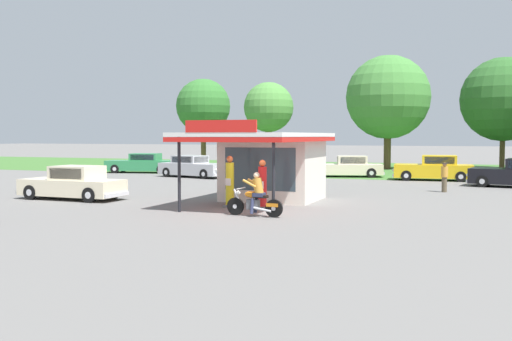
# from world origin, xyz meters

# --- Properties ---
(ground_plane) EXTENTS (300.00, 300.00, 0.00)m
(ground_plane) POSITION_xyz_m (0.00, 0.00, 0.00)
(ground_plane) COLOR slate
(grass_verge_strip) EXTENTS (120.00, 24.00, 0.01)m
(grass_verge_strip) POSITION_xyz_m (0.00, 30.00, 0.00)
(grass_verge_strip) COLOR #3D6B2D
(grass_verge_strip) RESTS_ON ground
(service_station_kiosk) EXTENTS (4.65, 7.62, 3.43)m
(service_station_kiosk) POSITION_xyz_m (-0.75, 3.88, 1.75)
(service_station_kiosk) COLOR silver
(service_station_kiosk) RESTS_ON ground
(gas_pump_nearside) EXTENTS (0.44, 0.44, 2.07)m
(gas_pump_nearside) POSITION_xyz_m (-1.45, 1.12, 0.95)
(gas_pump_nearside) COLOR slate
(gas_pump_nearside) RESTS_ON ground
(gas_pump_offside) EXTENTS (0.44, 0.44, 1.93)m
(gas_pump_offside) POSITION_xyz_m (-0.06, 1.12, 0.88)
(gas_pump_offside) COLOR slate
(gas_pump_offside) RESTS_ON ground
(motorcycle_with_rider) EXTENTS (2.15, 0.70, 1.58)m
(motorcycle_with_rider) POSITION_xyz_m (0.46, -0.97, 0.65)
(motorcycle_with_rider) COLOR black
(motorcycle_with_rider) RESTS_ON ground
(featured_classic_sedan) EXTENTS (4.98, 1.96, 1.52)m
(featured_classic_sedan) POSITION_xyz_m (-9.23, 1.25, 0.69)
(featured_classic_sedan) COLOR beige
(featured_classic_sedan) RESTS_ON ground
(parked_car_back_row_centre_right) EXTENTS (5.43, 3.04, 1.50)m
(parked_car_back_row_centre_right) POSITION_xyz_m (-10.71, 15.81, 0.69)
(parked_car_back_row_centre_right) COLOR #B7B7BC
(parked_car_back_row_centre_right) RESTS_ON ground
(parked_car_back_row_centre) EXTENTS (5.58, 3.24, 1.47)m
(parked_car_back_row_centre) POSITION_xyz_m (-0.92, 20.06, 0.66)
(parked_car_back_row_centre) COLOR beige
(parked_car_back_row_centre) RESTS_ON ground
(parked_car_second_row_spare) EXTENTS (5.81, 3.01, 1.50)m
(parked_car_second_row_spare) POSITION_xyz_m (-16.62, 18.73, 0.68)
(parked_car_second_row_spare) COLOR #2D844C
(parked_car_second_row_spare) RESTS_ON ground
(parked_car_back_row_right) EXTENTS (5.15, 2.33, 1.62)m
(parked_car_back_row_right) POSITION_xyz_m (5.07, 18.85, 0.74)
(parked_car_back_row_right) COLOR gold
(parked_car_back_row_right) RESTS_ON ground
(bystander_leaning_by_kiosk) EXTENTS (0.34, 0.34, 1.51)m
(bystander_leaning_by_kiosk) POSITION_xyz_m (6.16, 10.86, 0.80)
(bystander_leaning_by_kiosk) COLOR brown
(bystander_leaning_by_kiosk) RESTS_ON ground
(tree_oak_distant_spare) EXTENTS (7.15, 7.15, 9.54)m
(tree_oak_distant_spare) POSITION_xyz_m (9.47, 34.09, 5.96)
(tree_oak_distant_spare) COLOR brown
(tree_oak_distant_spare) RESTS_ON ground
(tree_oak_far_left) EXTENTS (7.14, 7.14, 9.72)m
(tree_oak_far_left) POSITION_xyz_m (0.28, 30.66, 6.13)
(tree_oak_far_left) COLOR brown
(tree_oak_far_left) RESTS_ON ground
(tree_oak_far_right) EXTENTS (4.40, 4.40, 7.58)m
(tree_oak_far_right) POSITION_xyz_m (-9.77, 28.47, 5.32)
(tree_oak_far_right) COLOR brown
(tree_oak_far_right) RESTS_ON ground
(tree_oak_centre) EXTENTS (5.16, 5.16, 8.27)m
(tree_oak_centre) POSITION_xyz_m (-17.12, 30.16, 5.53)
(tree_oak_centre) COLOR brown
(tree_oak_centre) RESTS_ON ground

